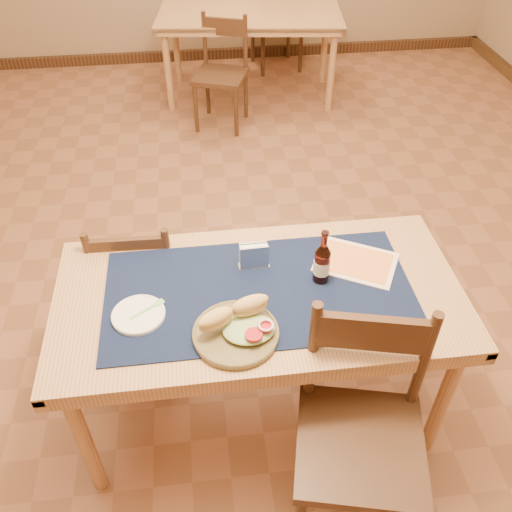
{
  "coord_description": "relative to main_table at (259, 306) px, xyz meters",
  "views": [
    {
      "loc": [
        -0.2,
        -2.28,
        2.26
      ],
      "look_at": [
        0.0,
        -0.7,
        0.85
      ],
      "focal_mm": 38.0,
      "sensor_mm": 36.0,
      "label": 1
    }
  ],
  "objects": [
    {
      "name": "napkin_holder",
      "position": [
        -0.0,
        0.15,
        0.14
      ],
      "size": [
        0.13,
        0.05,
        0.11
      ],
      "color": "silver",
      "rests_on": "placemat"
    },
    {
      "name": "room",
      "position": [
        0.0,
        0.8,
        0.73
      ],
      "size": [
        6.04,
        7.04,
        2.84
      ],
      "color": "#8D5A3D",
      "rests_on": "ground"
    },
    {
      "name": "fork",
      "position": [
        -0.42,
        -0.05,
        0.1
      ],
      "size": [
        0.13,
        0.09,
        0.0
      ],
      "color": "#7ED273",
      "rests_on": "side_plate"
    },
    {
      "name": "chair_back_far",
      "position": [
        0.7,
        3.93,
        -0.15
      ],
      "size": [
        0.51,
        0.51,
        0.99
      ],
      "color": "#452F18",
      "rests_on": "ground"
    },
    {
      "name": "sandwich_plate",
      "position": [
        -0.1,
        -0.21,
        0.12
      ],
      "size": [
        0.31,
        0.31,
        0.12
      ],
      "color": "brown",
      "rests_on": "placemat"
    },
    {
      "name": "beer_bottle",
      "position": [
        0.25,
        0.03,
        0.18
      ],
      "size": [
        0.06,
        0.06,
        0.24
      ],
      "color": "#4C180D",
      "rests_on": "placemat"
    },
    {
      "name": "baseboard",
      "position": [
        0.0,
        0.8,
        -0.62
      ],
      "size": [
        6.0,
        7.0,
        0.1
      ],
      "color": "#452F18",
      "rests_on": "ground"
    },
    {
      "name": "chair_main_near",
      "position": [
        0.3,
        -0.5,
        -0.16
      ],
      "size": [
        0.54,
        0.54,
        0.98
      ],
      "color": "#452F18",
      "rests_on": "ground"
    },
    {
      "name": "side_plate",
      "position": [
        -0.46,
        -0.08,
        0.1
      ],
      "size": [
        0.2,
        0.2,
        0.02
      ],
      "color": "white",
      "rests_on": "placemat"
    },
    {
      "name": "back_table",
      "position": [
        0.35,
        3.34,
        0.0
      ],
      "size": [
        1.65,
        0.97,
        0.75
      ],
      "color": "tan",
      "rests_on": "ground"
    },
    {
      "name": "menu_card",
      "position": [
        0.42,
        0.11,
        0.09
      ],
      "size": [
        0.39,
        0.36,
        0.01
      ],
      "color": "#FBDFBE",
      "rests_on": "placemat"
    },
    {
      "name": "placemat",
      "position": [
        0.0,
        0.0,
        0.09
      ],
      "size": [
        1.2,
        0.6,
        0.01
      ],
      "primitive_type": "cube",
      "color": "#101A3B",
      "rests_on": "main_table"
    },
    {
      "name": "chair_main_far",
      "position": [
        -0.52,
        0.46,
        -0.23
      ],
      "size": [
        0.4,
        0.4,
        0.84
      ],
      "color": "#452F18",
      "rests_on": "ground"
    },
    {
      "name": "main_table",
      "position": [
        0.0,
        0.0,
        0.0
      ],
      "size": [
        1.6,
        0.8,
        0.75
      ],
      "color": "tan",
      "rests_on": "ground"
    },
    {
      "name": "chair_back_near",
      "position": [
        0.06,
        2.84,
        -0.22
      ],
      "size": [
        0.51,
        0.51,
        0.87
      ],
      "color": "#452F18",
      "rests_on": "ground"
    }
  ]
}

